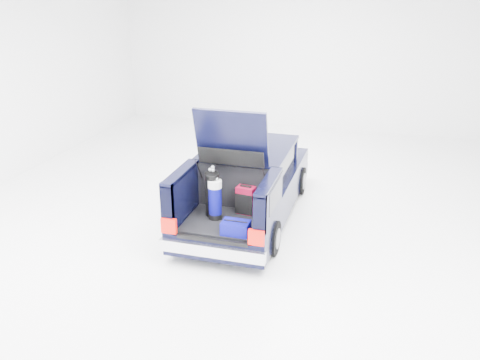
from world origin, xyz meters
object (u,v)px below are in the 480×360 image
(red_suitcase, at_px, (246,200))
(black_golf_bag, at_px, (212,194))
(blue_golf_bag, at_px, (215,199))
(car, at_px, (248,183))
(blue_duffel, at_px, (236,228))

(red_suitcase, distance_m, black_golf_bag, 0.61)
(blue_golf_bag, bearing_deg, red_suitcase, 15.66)
(car, distance_m, red_suitcase, 1.24)
(car, relative_size, blue_duffel, 10.27)
(black_golf_bag, xyz_separation_m, blue_golf_bag, (0.08, -0.09, -0.05))
(black_golf_bag, xyz_separation_m, blue_duffel, (0.58, -0.55, -0.30))
(car, relative_size, red_suitcase, 8.86)
(red_suitcase, xyz_separation_m, blue_duffel, (0.06, -0.81, -0.14))
(car, bearing_deg, blue_duffel, -80.73)
(red_suitcase, height_order, blue_golf_bag, blue_golf_bag)
(red_suitcase, distance_m, blue_duffel, 0.83)
(black_golf_bag, relative_size, blue_golf_bag, 1.14)
(red_suitcase, relative_size, blue_duffel, 1.16)
(blue_duffel, bearing_deg, car, 99.43)
(car, xyz_separation_m, red_suitcase, (0.27, -1.19, 0.17))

